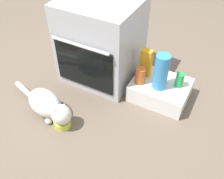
{
  "coord_description": "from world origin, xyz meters",
  "views": [
    {
      "loc": [
        0.87,
        -1.22,
        1.51
      ],
      "look_at": [
        0.22,
        -0.01,
        0.25
      ],
      "focal_mm": 40.74,
      "sensor_mm": 36.0,
      "label": 1
    }
  ],
  "objects_px": {
    "juice_carton": "(146,63)",
    "cat": "(48,105)",
    "food_bowl": "(62,122)",
    "soda_can": "(180,80)",
    "pantry_cabinet": "(160,90)",
    "sauce_jar": "(140,76)",
    "oven": "(101,41)",
    "water_bottle": "(161,72)"
  },
  "relations": [
    {
      "from": "juice_carton",
      "to": "cat",
      "type": "bearing_deg",
      "value": -128.59
    },
    {
      "from": "food_bowl",
      "to": "soda_can",
      "type": "distance_m",
      "value": 0.97
    },
    {
      "from": "pantry_cabinet",
      "to": "sauce_jar",
      "type": "bearing_deg",
      "value": -154.58
    },
    {
      "from": "oven",
      "to": "soda_can",
      "type": "xyz_separation_m",
      "value": [
        0.71,
        -0.01,
        -0.14
      ]
    },
    {
      "from": "food_bowl",
      "to": "sauce_jar",
      "type": "bearing_deg",
      "value": 56.73
    },
    {
      "from": "oven",
      "to": "juice_carton",
      "type": "distance_m",
      "value": 0.43
    },
    {
      "from": "pantry_cabinet",
      "to": "soda_can",
      "type": "xyz_separation_m",
      "value": [
        0.13,
        0.03,
        0.14
      ]
    },
    {
      "from": "sauce_jar",
      "to": "soda_can",
      "type": "bearing_deg",
      "value": 20.77
    },
    {
      "from": "pantry_cabinet",
      "to": "cat",
      "type": "relative_size",
      "value": 0.69
    },
    {
      "from": "pantry_cabinet",
      "to": "cat",
      "type": "height_order",
      "value": "cat"
    },
    {
      "from": "cat",
      "to": "sauce_jar",
      "type": "relative_size",
      "value": 4.74
    },
    {
      "from": "sauce_jar",
      "to": "soda_can",
      "type": "xyz_separation_m",
      "value": [
        0.29,
        0.11,
        -0.01
      ]
    },
    {
      "from": "pantry_cabinet",
      "to": "soda_can",
      "type": "bearing_deg",
      "value": 14.74
    },
    {
      "from": "food_bowl",
      "to": "juice_carton",
      "type": "xyz_separation_m",
      "value": [
        0.37,
        0.69,
        0.24
      ]
    },
    {
      "from": "pantry_cabinet",
      "to": "juice_carton",
      "type": "bearing_deg",
      "value": 165.69
    },
    {
      "from": "oven",
      "to": "soda_can",
      "type": "distance_m",
      "value": 0.73
    },
    {
      "from": "food_bowl",
      "to": "juice_carton",
      "type": "bearing_deg",
      "value": 61.73
    },
    {
      "from": "sauce_jar",
      "to": "oven",
      "type": "bearing_deg",
      "value": 164.73
    },
    {
      "from": "juice_carton",
      "to": "sauce_jar",
      "type": "bearing_deg",
      "value": -87.76
    },
    {
      "from": "sauce_jar",
      "to": "juice_carton",
      "type": "bearing_deg",
      "value": 92.24
    },
    {
      "from": "oven",
      "to": "food_bowl",
      "type": "height_order",
      "value": "oven"
    },
    {
      "from": "water_bottle",
      "to": "soda_can",
      "type": "distance_m",
      "value": 0.18
    },
    {
      "from": "water_bottle",
      "to": "sauce_jar",
      "type": "distance_m",
      "value": 0.18
    },
    {
      "from": "cat",
      "to": "juice_carton",
      "type": "relative_size",
      "value": 2.77
    },
    {
      "from": "cat",
      "to": "water_bottle",
      "type": "relative_size",
      "value": 2.21
    },
    {
      "from": "food_bowl",
      "to": "water_bottle",
      "type": "relative_size",
      "value": 0.43
    },
    {
      "from": "water_bottle",
      "to": "oven",
      "type": "bearing_deg",
      "value": 170.86
    },
    {
      "from": "cat",
      "to": "sauce_jar",
      "type": "height_order",
      "value": "sauce_jar"
    },
    {
      "from": "water_bottle",
      "to": "juice_carton",
      "type": "relative_size",
      "value": 1.25
    },
    {
      "from": "food_bowl",
      "to": "cat",
      "type": "bearing_deg",
      "value": 166.28
    },
    {
      "from": "water_bottle",
      "to": "soda_can",
      "type": "bearing_deg",
      "value": 33.17
    },
    {
      "from": "oven",
      "to": "cat",
      "type": "xyz_separation_m",
      "value": [
        -0.1,
        -0.65,
        -0.24
      ]
    },
    {
      "from": "pantry_cabinet",
      "to": "cat",
      "type": "distance_m",
      "value": 0.92
    },
    {
      "from": "cat",
      "to": "water_bottle",
      "type": "bearing_deg",
      "value": 53.0
    },
    {
      "from": "pantry_cabinet",
      "to": "juice_carton",
      "type": "xyz_separation_m",
      "value": [
        -0.16,
        0.04,
        0.2
      ]
    },
    {
      "from": "juice_carton",
      "to": "soda_can",
      "type": "relative_size",
      "value": 2.0
    },
    {
      "from": "water_bottle",
      "to": "juice_carton",
      "type": "xyz_separation_m",
      "value": [
        -0.16,
        0.09,
        -0.03
      ]
    },
    {
      "from": "water_bottle",
      "to": "food_bowl",
      "type": "bearing_deg",
      "value": -131.81
    },
    {
      "from": "juice_carton",
      "to": "food_bowl",
      "type": "bearing_deg",
      "value": -118.27
    },
    {
      "from": "food_bowl",
      "to": "water_bottle",
      "type": "bearing_deg",
      "value": 48.19
    },
    {
      "from": "oven",
      "to": "cat",
      "type": "distance_m",
      "value": 0.7
    },
    {
      "from": "oven",
      "to": "sauce_jar",
      "type": "distance_m",
      "value": 0.46
    }
  ]
}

